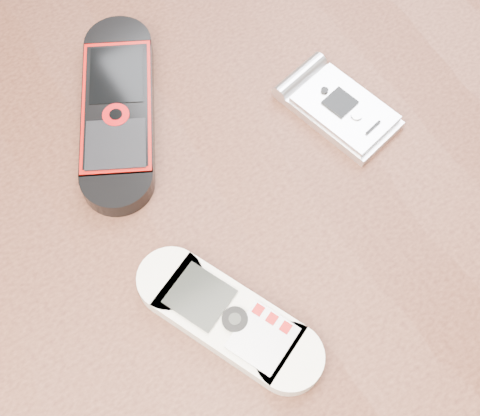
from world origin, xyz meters
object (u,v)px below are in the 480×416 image
table (235,271)px  motorola_razr (342,109)px  nokia_black_red (118,109)px  nokia_white (228,318)px

table → motorola_razr: bearing=13.8°
table → nokia_black_red: nokia_black_red is taller
nokia_black_red → motorola_razr: nokia_black_red is taller
nokia_white → nokia_black_red: nokia_black_red is taller
nokia_white → motorola_razr: bearing=6.6°
table → motorola_razr: 0.16m
table → motorola_razr: (0.11, 0.03, 0.11)m
nokia_white → nokia_black_red: (0.02, 0.18, 0.00)m
nokia_white → nokia_black_red: bearing=61.4°
table → motorola_razr: size_ratio=12.83×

